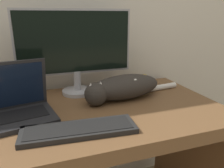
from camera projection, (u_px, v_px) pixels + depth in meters
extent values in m
cube|color=brown|center=(70.00, 117.00, 1.02)|extent=(1.46, 0.71, 0.06)
cube|color=brown|center=(186.00, 157.00, 1.34)|extent=(0.04, 0.65, 0.70)
cylinder|color=#B2B2B7|center=(78.00, 91.00, 1.24)|extent=(0.17, 0.17, 0.02)
cylinder|color=#B2B2B7|center=(77.00, 81.00, 1.22)|extent=(0.04, 0.04, 0.11)
cube|color=#B2B2B7|center=(75.00, 42.00, 1.17)|extent=(0.62, 0.02, 0.34)
cube|color=black|center=(75.00, 42.00, 1.16)|extent=(0.60, 0.01, 0.32)
cube|color=#232326|center=(17.00, 119.00, 0.91)|extent=(0.34, 0.28, 0.02)
cube|color=black|center=(16.00, 115.00, 0.92)|extent=(0.27, 0.17, 0.00)
cube|color=#232326|center=(11.00, 86.00, 0.95)|extent=(0.31, 0.10, 0.22)
cube|color=black|center=(11.00, 86.00, 0.95)|extent=(0.28, 0.09, 0.20)
cube|color=black|center=(79.00, 130.00, 0.83)|extent=(0.44, 0.17, 0.02)
cube|color=black|center=(79.00, 127.00, 0.82)|extent=(0.40, 0.14, 0.00)
ellipsoid|color=#332D28|center=(125.00, 87.00, 1.15)|extent=(0.42, 0.21, 0.13)
ellipsoid|color=white|center=(129.00, 80.00, 1.15)|extent=(0.19, 0.14, 0.05)
sphere|color=#332D28|center=(96.00, 94.00, 1.06)|extent=(0.11, 0.11, 0.11)
cone|color=white|center=(91.00, 86.00, 1.04)|extent=(0.03, 0.03, 0.03)
cone|color=white|center=(101.00, 84.00, 1.06)|extent=(0.03, 0.03, 0.03)
cylinder|color=white|center=(162.00, 87.00, 1.30)|extent=(0.20, 0.06, 0.03)
cube|color=gold|center=(143.00, 80.00, 1.39)|extent=(0.06, 0.06, 0.06)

